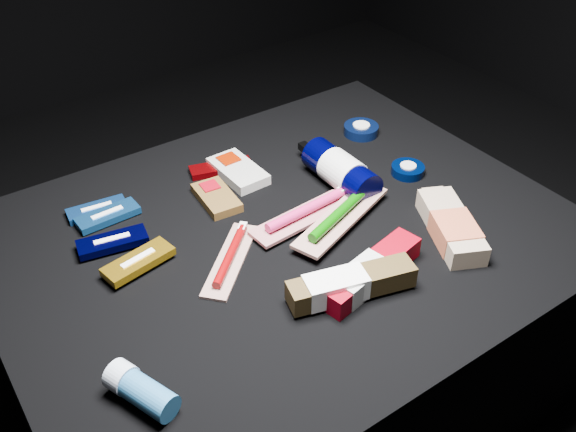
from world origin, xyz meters
TOP-DOWN VIEW (x-y plane):
  - ground at (0.00, 0.00)m, footprint 3.00×3.00m
  - cloth_table at (0.00, 0.00)m, footprint 0.98×0.78m
  - luna_bar_0 at (-0.25, 0.24)m, footprint 0.11×0.05m
  - luna_bar_1 at (-0.24, 0.21)m, footprint 0.11×0.05m
  - luna_bar_2 at (-0.26, 0.13)m, footprint 0.12×0.06m
  - luna_bar_3 at (-0.25, 0.05)m, footprint 0.12×0.07m
  - clif_bar_0 at (-0.05, 0.15)m, footprint 0.07×0.11m
  - clif_bar_1 at (0.02, 0.20)m, footprint 0.07×0.13m
  - power_bar at (0.01, 0.23)m, footprint 0.13×0.07m
  - lotion_bottle at (0.17, 0.05)m, footprint 0.07×0.21m
  - cream_tin_upper at (0.33, 0.18)m, footprint 0.07×0.07m
  - cream_tin_lower at (0.30, 0.01)m, footprint 0.07×0.07m
  - bodywash_bottle at (0.23, -0.18)m, footprint 0.14×0.20m
  - deodorant_stick at (-0.36, -0.19)m, footprint 0.07×0.11m
  - toothbrush_pack_0 at (-0.12, -0.01)m, footprint 0.17×0.16m
  - toothbrush_pack_1 at (0.06, 0.00)m, footprint 0.23×0.07m
  - toothbrush_pack_2 at (0.10, -0.04)m, footprint 0.24×0.13m
  - toothpaste_carton_red at (0.03, -0.19)m, footprint 0.21×0.09m
  - toothpaste_carton_green at (-0.01, -0.19)m, footprint 0.21×0.10m

SIDE VIEW (x-z plane):
  - ground at x=0.00m, z-range 0.00..0.00m
  - cloth_table at x=0.00m, z-range 0.00..0.40m
  - luna_bar_0 at x=-0.25m, z-range 0.40..0.41m
  - power_bar at x=0.01m, z-range 0.40..0.41m
  - toothbrush_pack_0 at x=-0.12m, z-range 0.40..0.42m
  - clif_bar_0 at x=-0.05m, z-range 0.40..0.42m
  - cream_tin_lower at x=0.30m, z-range 0.40..0.42m
  - luna_bar_1 at x=-0.24m, z-range 0.40..0.42m
  - clif_bar_1 at x=0.02m, z-range 0.40..0.42m
  - cream_tin_upper at x=0.33m, z-range 0.40..0.42m
  - luna_bar_2 at x=-0.26m, z-range 0.40..0.42m
  - luna_bar_3 at x=-0.25m, z-range 0.41..0.42m
  - toothbrush_pack_1 at x=0.06m, z-range 0.40..0.43m
  - bodywash_bottle at x=0.23m, z-range 0.40..0.44m
  - toothpaste_carton_red at x=0.03m, z-range 0.40..0.44m
  - deodorant_stick at x=-0.36m, z-range 0.40..0.44m
  - toothbrush_pack_2 at x=0.10m, z-range 0.41..0.44m
  - toothpaste_carton_green at x=-0.01m, z-range 0.40..0.44m
  - lotion_bottle at x=0.17m, z-range 0.40..0.47m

